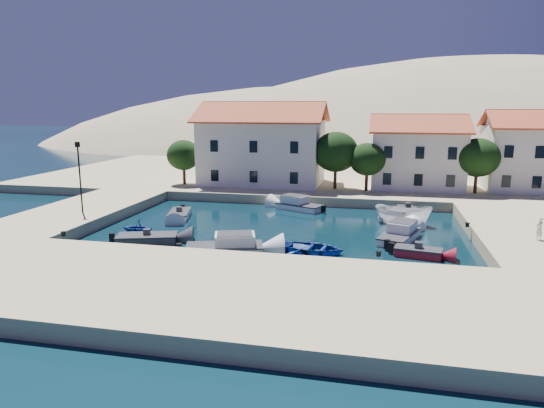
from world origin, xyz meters
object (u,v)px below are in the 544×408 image
at_px(building_left, 263,142).
at_px(cabin_cruiser_east, 399,235).
at_px(rowboat_south, 313,252).
at_px(building_mid, 417,151).
at_px(lamppost, 79,171).
at_px(cabin_cruiser_south, 224,247).
at_px(pedestrian, 539,229).
at_px(building_right, 529,150).
at_px(boat_east, 402,224).

distance_m(building_left, cabin_cruiser_east, 25.56).
xyz_separation_m(building_left, rowboat_south, (9.45, -24.04, -5.94)).
xyz_separation_m(building_mid, lamppost, (-29.50, -21.00, -0.47)).
height_order(cabin_cruiser_south, rowboat_south, cabin_cruiser_south).
height_order(lamppost, pedestrian, lamppost).
xyz_separation_m(building_left, cabin_cruiser_south, (3.38, -25.64, -5.46)).
bearing_deg(building_mid, cabin_cruiser_east, -96.80).
height_order(rowboat_south, cabin_cruiser_east, cabin_cruiser_east).
bearing_deg(pedestrian, building_right, -138.72).
bearing_deg(building_mid, pedestrian, -72.48).
xyz_separation_m(building_mid, cabin_cruiser_east, (-2.45, -20.53, -4.75)).
bearing_deg(boat_east, pedestrian, -113.51).
height_order(building_mid, lamppost, building_mid).
height_order(cabin_cruiser_south, cabin_cruiser_east, same).
bearing_deg(building_right, boat_east, -131.26).
bearing_deg(cabin_cruiser_east, building_mid, 11.83).
relative_size(building_right, boat_east, 1.91).
height_order(cabin_cruiser_east, pedestrian, pedestrian).
distance_m(cabin_cruiser_south, pedestrian, 22.09).
relative_size(building_mid, rowboat_south, 2.37).
relative_size(rowboat_south, boat_east, 0.89).
distance_m(building_left, boat_east, 22.05).
xyz_separation_m(cabin_cruiser_east, boat_east, (0.47, 5.60, -0.48)).
bearing_deg(cabin_cruiser_south, pedestrian, -5.27).
height_order(building_right, boat_east, building_right).
height_order(building_left, pedestrian, building_left).
height_order(building_left, boat_east, building_left).
distance_m(building_right, pedestrian, 23.75).
height_order(building_mid, building_right, building_right).
bearing_deg(building_right, cabin_cruiser_east, -123.86).
bearing_deg(pedestrian, rowboat_south, -24.80).
height_order(rowboat_south, boat_east, boat_east).
bearing_deg(building_left, rowboat_south, -68.54).
bearing_deg(rowboat_south, building_left, 29.40).
distance_m(lamppost, pedestrian, 36.55).
bearing_deg(building_left, cabin_cruiser_south, -82.48).
relative_size(building_left, boat_east, 2.96).
xyz_separation_m(building_mid, building_right, (12.00, 1.00, 0.25)).
distance_m(cabin_cruiser_east, pedestrian, 9.56).
bearing_deg(building_left, lamppost, -119.90).
height_order(building_right, cabin_cruiser_east, building_right).
relative_size(lamppost, rowboat_south, 1.40).
height_order(cabin_cruiser_south, boat_east, cabin_cruiser_south).
xyz_separation_m(lamppost, rowboat_south, (20.95, -4.04, -4.75)).
height_order(lamppost, rowboat_south, lamppost).
bearing_deg(pedestrian, cabin_cruiser_east, -44.59).
xyz_separation_m(building_left, boat_east, (16.02, -13.93, -5.94)).
relative_size(lamppost, pedestrian, 3.83).
bearing_deg(cabin_cruiser_east, lamppost, 109.62).
relative_size(lamppost, cabin_cruiser_south, 1.07).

